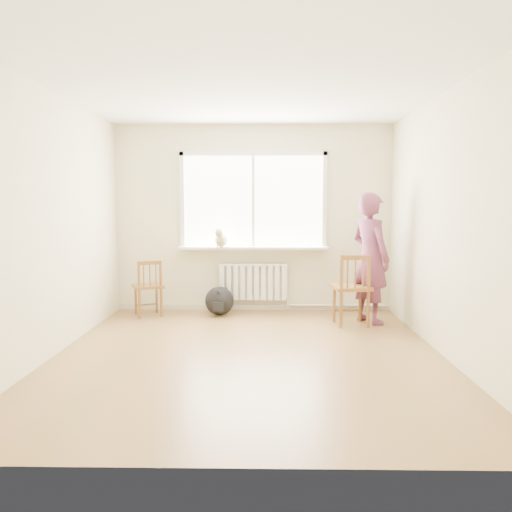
{
  "coord_description": "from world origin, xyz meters",
  "views": [
    {
      "loc": [
        0.16,
        -5.03,
        1.54
      ],
      "look_at": [
        0.06,
        1.2,
        0.91
      ],
      "focal_mm": 35.0,
      "sensor_mm": 36.0,
      "label": 1
    }
  ],
  "objects_px": {
    "chair_right": "(352,290)",
    "cat": "(221,239)",
    "chair_left": "(149,288)",
    "person": "(370,258)",
    "backpack": "(219,301)"
  },
  "relations": [
    {
      "from": "cat",
      "to": "backpack",
      "type": "relative_size",
      "value": 1.05
    },
    {
      "from": "backpack",
      "to": "chair_left",
      "type": "bearing_deg",
      "value": -174.26
    },
    {
      "from": "chair_right",
      "to": "backpack",
      "type": "relative_size",
      "value": 2.29
    },
    {
      "from": "chair_right",
      "to": "cat",
      "type": "bearing_deg",
      "value": -30.02
    },
    {
      "from": "person",
      "to": "chair_left",
      "type": "bearing_deg",
      "value": 54.45
    },
    {
      "from": "chair_right",
      "to": "chair_left",
      "type": "bearing_deg",
      "value": -16.19
    },
    {
      "from": "chair_left",
      "to": "cat",
      "type": "height_order",
      "value": "cat"
    },
    {
      "from": "backpack",
      "to": "chair_right",
      "type": "bearing_deg",
      "value": -18.78
    },
    {
      "from": "cat",
      "to": "chair_right",
      "type": "bearing_deg",
      "value": -15.08
    },
    {
      "from": "chair_right",
      "to": "cat",
      "type": "height_order",
      "value": "cat"
    },
    {
      "from": "chair_right",
      "to": "person",
      "type": "relative_size",
      "value": 0.54
    },
    {
      "from": "chair_right",
      "to": "person",
      "type": "xyz_separation_m",
      "value": [
        0.26,
        0.19,
        0.39
      ]
    },
    {
      "from": "chair_left",
      "to": "cat",
      "type": "relative_size",
      "value": 1.86
    },
    {
      "from": "chair_right",
      "to": "backpack",
      "type": "xyz_separation_m",
      "value": [
        -1.75,
        0.6,
        -0.26
      ]
    },
    {
      "from": "chair_left",
      "to": "person",
      "type": "relative_size",
      "value": 0.46
    }
  ]
}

